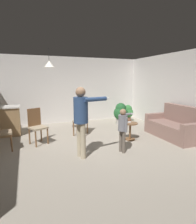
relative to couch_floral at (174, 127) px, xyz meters
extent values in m
plane|color=#9E9384|center=(-2.66, 0.12, -0.33)|extent=(7.68, 7.68, 0.00)
cube|color=silver|center=(-2.66, 3.32, 1.02)|extent=(6.40, 0.10, 2.70)
cube|color=silver|center=(0.54, 0.12, 1.02)|extent=(0.10, 6.40, 2.70)
cube|color=#8C6B60|center=(-0.06, 0.00, -0.11)|extent=(0.88, 1.46, 0.45)
cube|color=#8C6B60|center=(0.27, -0.01, 0.39)|extent=(0.23, 1.44, 0.55)
cube|color=#8C6B60|center=(-0.07, -0.81, -0.02)|extent=(0.85, 0.20, 0.63)
cube|color=#8C6B60|center=(-0.04, 0.81, -0.02)|extent=(0.85, 0.20, 0.63)
cylinder|color=brown|center=(0.28, 0.79, -0.30)|extent=(0.05, 0.05, 0.06)
cylinder|color=brown|center=(-0.40, -0.79, -0.30)|extent=(0.05, 0.05, 0.06)
cylinder|color=brown|center=(-0.36, 0.81, -0.30)|extent=(0.05, 0.05, 0.06)
cube|color=#99754C|center=(-5.11, 2.14, 0.12)|extent=(1.20, 0.60, 0.91)
cylinder|color=brown|center=(-1.41, 0.29, 0.17)|extent=(0.44, 0.44, 0.03)
cylinder|color=brown|center=(-1.41, 0.29, -0.09)|extent=(0.06, 0.06, 0.49)
cylinder|color=brown|center=(-1.41, 0.29, -0.32)|extent=(0.31, 0.31, 0.03)
cylinder|color=tan|center=(-3.16, -0.33, 0.08)|extent=(0.12, 0.12, 0.83)
cylinder|color=tan|center=(-3.12, -0.50, 0.08)|extent=(0.12, 0.12, 0.83)
cylinder|color=navy|center=(-3.14, -0.41, 0.79)|extent=(0.33, 0.33, 0.59)
sphere|color=#9E7556|center=(-3.14, -0.41, 1.19)|extent=(0.22, 0.22, 0.22)
cylinder|color=navy|center=(-3.18, -0.23, 0.76)|extent=(0.10, 0.10, 0.55)
cylinder|color=navy|center=(-2.83, -0.54, 1.04)|extent=(0.56, 0.21, 0.10)
cube|color=white|center=(-2.53, -0.48, 1.04)|extent=(0.13, 0.06, 0.04)
cylinder|color=#60564C|center=(-2.12, -0.44, -0.05)|extent=(0.08, 0.08, 0.56)
cylinder|color=#60564C|center=(-2.09, -0.55, -0.05)|extent=(0.08, 0.08, 0.56)
cylinder|color=slate|center=(-2.11, -0.49, 0.42)|extent=(0.22, 0.22, 0.39)
sphere|color=#9E7556|center=(-2.11, -0.49, 0.69)|extent=(0.15, 0.15, 0.15)
cylinder|color=slate|center=(-1.95, -0.33, 0.59)|extent=(0.38, 0.14, 0.06)
cube|color=white|center=(-1.74, -0.29, 0.59)|extent=(0.13, 0.06, 0.04)
cylinder|color=slate|center=(-2.08, -0.62, 0.40)|extent=(0.06, 0.06, 0.37)
cylinder|color=brown|center=(-2.42, 1.37, -0.11)|extent=(0.04, 0.04, 0.45)
cylinder|color=brown|center=(-2.72, 1.57, -0.11)|extent=(0.04, 0.04, 0.45)
cylinder|color=brown|center=(-2.61, 1.07, -0.11)|extent=(0.04, 0.04, 0.45)
cylinder|color=brown|center=(-2.91, 1.26, -0.11)|extent=(0.04, 0.04, 0.45)
cube|color=tan|center=(-2.67, 1.32, 0.14)|extent=(0.58, 0.58, 0.05)
cube|color=brown|center=(-2.56, 1.48, 0.42)|extent=(0.34, 0.24, 0.50)
cylinder|color=brown|center=(-4.72, 0.89, -0.11)|extent=(0.04, 0.04, 0.45)
cylinder|color=brown|center=(-4.68, 0.53, -0.11)|extent=(0.04, 0.04, 0.45)
cube|color=#997F60|center=(-4.88, 0.69, 0.14)|extent=(0.46, 0.46, 0.05)
cylinder|color=brown|center=(-3.93, 1.12, -0.11)|extent=(0.04, 0.04, 0.45)
cylinder|color=brown|center=(-4.25, 0.96, -0.11)|extent=(0.04, 0.04, 0.45)
cylinder|color=brown|center=(-3.77, 0.79, -0.11)|extent=(0.04, 0.04, 0.45)
cylinder|color=brown|center=(-4.10, 0.64, -0.11)|extent=(0.04, 0.04, 0.45)
cube|color=tan|center=(-4.01, 0.88, 0.14)|extent=(0.56, 0.56, 0.05)
cube|color=brown|center=(-4.09, 1.05, 0.42)|extent=(0.36, 0.20, 0.50)
cylinder|color=brown|center=(-0.20, 2.51, -0.23)|extent=(0.27, 0.27, 0.21)
sphere|color=#387F3D|center=(-0.20, 2.51, 0.04)|extent=(0.46, 0.46, 0.46)
sphere|color=#387F3D|center=(-0.20, 2.51, 0.21)|extent=(0.35, 0.35, 0.35)
cylinder|color=#B7B2AD|center=(-0.77, 2.11, -0.20)|extent=(0.33, 0.33, 0.26)
sphere|color=#235B2D|center=(-0.77, 2.11, 0.13)|extent=(0.57, 0.57, 0.57)
sphere|color=#235B2D|center=(-0.77, 2.11, 0.33)|extent=(0.43, 0.43, 0.43)
cube|color=white|center=(-1.45, 0.32, 0.21)|extent=(0.13, 0.07, 0.04)
cone|color=silver|center=(-3.57, 1.40, 1.92)|extent=(0.32, 0.32, 0.20)
cylinder|color=black|center=(-3.57, 1.40, 2.19)|extent=(0.01, 0.01, 0.36)
camera|label=1|loc=(-4.28, -4.40, 1.48)|focal=29.83mm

